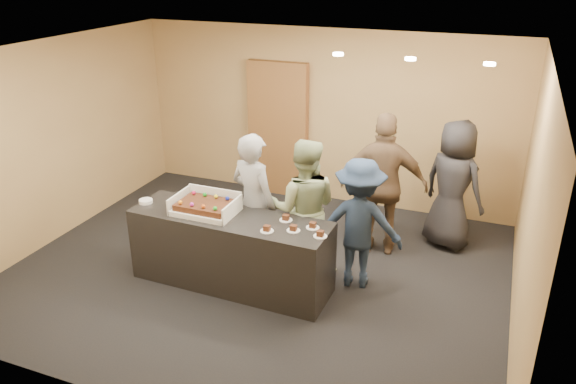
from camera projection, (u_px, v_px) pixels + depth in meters
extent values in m
plane|color=black|center=(259.00, 270.00, 7.12)|extent=(6.00, 6.00, 0.00)
plane|color=white|center=(254.00, 54.00, 6.05)|extent=(6.00, 6.00, 0.00)
cube|color=#A98451|center=(323.00, 117.00, 8.72)|extent=(6.00, 0.04, 2.70)
cube|color=#A98451|center=(126.00, 276.00, 4.45)|extent=(6.00, 0.04, 2.70)
cube|color=#A98451|center=(55.00, 141.00, 7.60)|extent=(0.04, 5.00, 2.70)
cube|color=#A98451|center=(531.00, 210.00, 5.57)|extent=(0.04, 5.00, 2.70)
cube|color=black|center=(231.00, 251.00, 6.66)|extent=(2.42, 0.76, 0.90)
cube|color=brown|center=(278.00, 130.00, 8.99)|extent=(0.99, 0.15, 2.17)
cube|color=white|center=(206.00, 210.00, 6.57)|extent=(0.71, 0.50, 0.06)
cube|color=white|center=(179.00, 200.00, 6.66)|extent=(0.02, 0.50, 0.19)
cube|color=white|center=(232.00, 210.00, 6.42)|extent=(0.02, 0.50, 0.19)
cube|color=white|center=(215.00, 196.00, 6.75)|extent=(0.71, 0.02, 0.22)
cube|color=#38180C|center=(205.00, 205.00, 6.55)|extent=(0.63, 0.43, 0.07)
sphere|color=#C91751|center=(194.00, 193.00, 6.73)|extent=(0.05, 0.05, 0.05)
sphere|color=green|center=(205.00, 195.00, 6.68)|extent=(0.05, 0.05, 0.05)
sphere|color=yellow|center=(216.00, 196.00, 6.63)|extent=(0.05, 0.05, 0.05)
sphere|color=#1725C5|center=(227.00, 198.00, 6.58)|extent=(0.05, 0.05, 0.05)
sphere|color=orange|center=(180.00, 202.00, 6.47)|extent=(0.05, 0.05, 0.05)
sphere|color=#C029B4|center=(192.00, 204.00, 6.42)|extent=(0.05, 0.05, 0.05)
sphere|color=#D55617|center=(203.00, 206.00, 6.37)|extent=(0.05, 0.05, 0.05)
sphere|color=green|center=(215.00, 208.00, 6.32)|extent=(0.05, 0.05, 0.05)
cylinder|color=white|center=(146.00, 201.00, 6.83)|extent=(0.17, 0.17, 0.04)
cylinder|color=white|center=(267.00, 231.00, 6.14)|extent=(0.15, 0.15, 0.01)
cube|color=#38180C|center=(267.00, 228.00, 6.12)|extent=(0.07, 0.06, 0.06)
cylinder|color=white|center=(286.00, 220.00, 6.39)|extent=(0.15, 0.15, 0.01)
cube|color=#38180C|center=(286.00, 217.00, 6.37)|extent=(0.07, 0.06, 0.06)
cylinder|color=white|center=(293.00, 230.00, 6.15)|extent=(0.15, 0.15, 0.01)
cube|color=#38180C|center=(293.00, 228.00, 6.13)|extent=(0.07, 0.06, 0.06)
cylinder|color=white|center=(313.00, 228.00, 6.21)|extent=(0.15, 0.15, 0.01)
cube|color=#38180C|center=(313.00, 225.00, 6.20)|extent=(0.07, 0.06, 0.06)
cylinder|color=white|center=(320.00, 236.00, 6.02)|extent=(0.15, 0.15, 0.01)
cube|color=#38180C|center=(320.00, 233.00, 6.01)|extent=(0.07, 0.06, 0.06)
imported|color=gray|center=(254.00, 204.00, 6.83)|extent=(0.75, 0.60, 1.79)
imported|color=#93A276|center=(304.00, 208.00, 6.75)|extent=(0.99, 0.85, 1.75)
imported|color=#1D2C46|center=(359.00, 224.00, 6.54)|extent=(1.11, 0.75, 1.60)
imported|color=brown|center=(384.00, 185.00, 7.22)|extent=(1.17, 0.63, 1.90)
imported|color=#232327|center=(453.00, 185.00, 7.41)|extent=(1.02, 0.89, 1.76)
cylinder|color=#FFEAC6|center=(338.00, 54.00, 6.22)|extent=(0.12, 0.12, 0.03)
cylinder|color=#FFEAC6|center=(410.00, 59.00, 5.95)|extent=(0.12, 0.12, 0.03)
cylinder|color=#FFEAC6|center=(490.00, 64.00, 5.68)|extent=(0.12, 0.12, 0.03)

